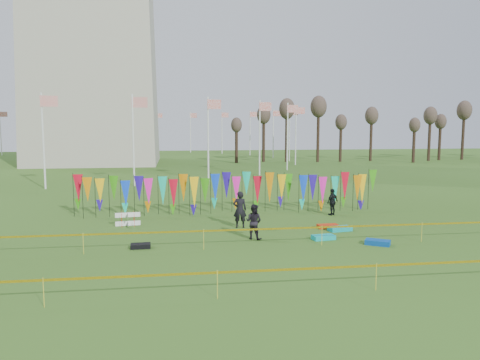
{
  "coord_description": "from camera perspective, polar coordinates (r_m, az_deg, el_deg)",
  "views": [
    {
      "loc": [
        -3.22,
        -20.85,
        5.28
      ],
      "look_at": [
        0.56,
        6.0,
        2.13
      ],
      "focal_mm": 35.0,
      "sensor_mm": 36.0,
      "label": 1
    }
  ],
  "objects": [
    {
      "name": "banner_row",
      "position": [
        28.34,
        -0.85,
        -1.09
      ],
      "size": [
        18.64,
        0.64,
        2.36
      ],
      "color": "black",
      "rests_on": "ground"
    },
    {
      "name": "kite_bag_teal",
      "position": [
        24.24,
        12.08,
        -5.83
      ],
      "size": [
        1.23,
        0.76,
        0.22
      ],
      "primitive_type": "cube",
      "rotation": [
        0.0,
        0.0,
        0.19
      ],
      "color": "#0CA8B1",
      "rests_on": "ground"
    },
    {
      "name": "kite_bag_black",
      "position": [
        20.91,
        -12.02,
        -7.86
      ],
      "size": [
        0.87,
        0.53,
        0.2
      ],
      "primitive_type": "cube",
      "rotation": [
        0.0,
        0.0,
        0.05
      ],
      "color": "black",
      "rests_on": "ground"
    },
    {
      "name": "caution_tape_far",
      "position": [
        14.83,
        4.11,
        -11.06
      ],
      "size": [
        26.0,
        0.02,
        0.9
      ],
      "color": "#E0BE04",
      "rests_on": "ground"
    },
    {
      "name": "box_kite",
      "position": [
        25.5,
        -13.51,
        -4.66
      ],
      "size": [
        0.66,
        0.66,
        0.73
      ],
      "rotation": [
        0.0,
        0.0,
        0.13
      ],
      "color": "red",
      "rests_on": "ground"
    },
    {
      "name": "kite_bag_turquoise",
      "position": [
        22.3,
        10.13,
        -6.89
      ],
      "size": [
        1.12,
        0.68,
        0.21
      ],
      "primitive_type": "cube",
      "rotation": [
        0.0,
        0.0,
        0.16
      ],
      "color": "#0CB9BC",
      "rests_on": "ground"
    },
    {
      "name": "kite_bag_red",
      "position": [
        24.78,
        10.64,
        -5.56
      ],
      "size": [
        1.09,
        0.55,
        0.19
      ],
      "primitive_type": "cube",
      "rotation": [
        0.0,
        0.0,
        0.06
      ],
      "color": "red",
      "rests_on": "ground"
    },
    {
      "name": "ground",
      "position": [
        21.75,
        0.74,
        -7.42
      ],
      "size": [
        160.0,
        160.0,
        0.0
      ],
      "primitive_type": "plane",
      "color": "#305317",
      "rests_on": "ground"
    },
    {
      "name": "person_left",
      "position": [
        24.29,
        -0.02,
        -3.61
      ],
      "size": [
        0.73,
        0.56,
        1.92
      ],
      "primitive_type": "imported",
      "rotation": [
        0.0,
        0.0,
        3.07
      ],
      "color": "black",
      "rests_on": "ground"
    },
    {
      "name": "tree_line",
      "position": [
        73.8,
        20.65,
        6.9
      ],
      "size": [
        53.92,
        1.92,
        7.84
      ],
      "color": "#36261B",
      "rests_on": "ground"
    },
    {
      "name": "person_mid",
      "position": [
        21.89,
        1.69,
        -5.1
      ],
      "size": [
        0.95,
        0.87,
        1.66
      ],
      "primitive_type": "imported",
      "rotation": [
        0.0,
        0.0,
        2.54
      ],
      "color": "black",
      "rests_on": "ground"
    },
    {
      "name": "caution_tape_near",
      "position": [
        20.28,
        0.69,
        -6.19
      ],
      "size": [
        26.0,
        0.02,
        0.9
      ],
      "color": "#E0BE04",
      "rests_on": "ground"
    },
    {
      "name": "person_right",
      "position": [
        28.25,
        11.21,
        -2.64
      ],
      "size": [
        1.07,
        0.96,
        1.59
      ],
      "primitive_type": "imported",
      "rotation": [
        0.0,
        0.0,
        3.74
      ],
      "color": "black",
      "rests_on": "ground"
    },
    {
      "name": "flagpole_ring",
      "position": [
        69.7,
        -16.98,
        5.29
      ],
      "size": [
        57.4,
        56.16,
        8.0
      ],
      "color": "silver",
      "rests_on": "ground"
    },
    {
      "name": "kite_bag_blue",
      "position": [
        21.88,
        16.44,
        -7.31
      ],
      "size": [
        1.19,
        1.03,
        0.22
      ],
      "primitive_type": "cube",
      "rotation": [
        0.0,
        0.0,
        -0.56
      ],
      "color": "#0A4AAB",
      "rests_on": "ground"
    }
  ]
}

